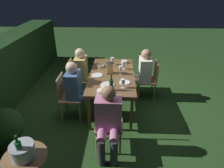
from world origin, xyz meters
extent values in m
plane|color=#26471E|center=(0.00, 0.00, 0.00)|extent=(16.00, 16.00, 0.00)
cube|color=brown|center=(0.00, 0.00, 0.73)|extent=(1.73, 0.88, 0.04)
cube|color=brown|center=(-0.79, -0.37, 0.35)|extent=(0.05, 0.05, 0.71)
cube|color=brown|center=(0.79, -0.37, 0.35)|extent=(0.05, 0.05, 0.71)
cube|color=brown|center=(-0.79, 0.37, 0.35)|extent=(0.05, 0.05, 0.71)
cube|color=brown|center=(0.79, 0.37, 0.35)|extent=(0.05, 0.05, 0.71)
cube|color=#9E7A51|center=(-0.39, 0.76, 0.43)|extent=(0.42, 0.40, 0.03)
cube|color=#9E7A51|center=(-0.39, 0.95, 0.66)|extent=(0.40, 0.03, 0.42)
cylinder|color=#9E7A51|center=(-0.21, 0.59, 0.21)|extent=(0.03, 0.03, 0.42)
cylinder|color=#9E7A51|center=(-0.57, 0.59, 0.21)|extent=(0.03, 0.03, 0.42)
cylinder|color=#9E7A51|center=(-0.21, 0.93, 0.21)|extent=(0.03, 0.03, 0.42)
cylinder|color=#9E7A51|center=(-0.57, 0.93, 0.21)|extent=(0.03, 0.03, 0.42)
cube|color=#426699|center=(-0.39, 0.70, 0.70)|extent=(0.38, 0.24, 0.50)
sphere|color=beige|center=(-0.39, 0.70, 1.04)|extent=(0.21, 0.21, 0.21)
cylinder|color=#426699|center=(-0.30, 0.56, 0.46)|extent=(0.13, 0.36, 0.13)
cylinder|color=#426699|center=(-0.48, 0.56, 0.46)|extent=(0.13, 0.36, 0.13)
cylinder|color=#333338|center=(-0.30, 0.40, 0.23)|extent=(0.11, 0.11, 0.45)
cylinder|color=#333338|center=(-0.48, 0.40, 0.23)|extent=(0.11, 0.11, 0.45)
cube|color=#9E7A51|center=(-1.18, 0.00, 0.43)|extent=(0.40, 0.42, 0.03)
cube|color=#9E7A51|center=(-1.00, 0.00, 0.66)|extent=(0.03, 0.40, 0.42)
cylinder|color=#9E7A51|center=(-1.35, -0.18, 0.21)|extent=(0.03, 0.03, 0.42)
cylinder|color=#9E7A51|center=(-1.35, 0.18, 0.21)|extent=(0.03, 0.03, 0.42)
cylinder|color=#9E7A51|center=(-1.01, -0.18, 0.21)|extent=(0.03, 0.03, 0.42)
cylinder|color=#9E7A51|center=(-1.01, 0.18, 0.21)|extent=(0.03, 0.03, 0.42)
cube|color=#C675A3|center=(-1.24, 0.00, 0.70)|extent=(0.24, 0.38, 0.50)
sphere|color=#997051|center=(-1.24, 0.00, 1.04)|extent=(0.21, 0.21, 0.21)
cylinder|color=#C675A3|center=(-1.38, -0.09, 0.46)|extent=(0.36, 0.13, 0.13)
cylinder|color=#C675A3|center=(-1.38, 0.09, 0.46)|extent=(0.36, 0.13, 0.13)
cylinder|color=#333338|center=(-1.54, -0.09, 0.23)|extent=(0.11, 0.11, 0.45)
cylinder|color=#333338|center=(-1.54, 0.09, 0.23)|extent=(0.11, 0.11, 0.45)
cube|color=#9E7A51|center=(0.39, -0.76, 0.43)|extent=(0.42, 0.40, 0.03)
cube|color=#9E7A51|center=(0.39, -0.95, 0.66)|extent=(0.40, 0.02, 0.42)
cylinder|color=#9E7A51|center=(0.21, -0.59, 0.21)|extent=(0.03, 0.03, 0.42)
cylinder|color=#9E7A51|center=(0.57, -0.59, 0.21)|extent=(0.03, 0.03, 0.42)
cylinder|color=#9E7A51|center=(0.21, -0.93, 0.21)|extent=(0.03, 0.03, 0.42)
cylinder|color=#9E7A51|center=(0.57, -0.93, 0.21)|extent=(0.03, 0.03, 0.42)
cube|color=white|center=(0.39, -0.70, 0.70)|extent=(0.38, 0.24, 0.50)
sphere|color=tan|center=(0.39, -0.70, 1.04)|extent=(0.21, 0.21, 0.21)
cylinder|color=white|center=(0.30, -0.56, 0.46)|extent=(0.13, 0.36, 0.13)
cylinder|color=white|center=(0.48, -0.56, 0.46)|extent=(0.13, 0.36, 0.13)
cylinder|color=#333338|center=(0.30, -0.40, 0.23)|extent=(0.11, 0.11, 0.45)
cylinder|color=#333338|center=(0.48, -0.40, 0.23)|extent=(0.11, 0.11, 0.45)
cube|color=#9E7A51|center=(0.39, 0.76, 0.43)|extent=(0.42, 0.40, 0.03)
cube|color=#9E7A51|center=(0.39, 0.95, 0.66)|extent=(0.40, 0.03, 0.42)
cylinder|color=#9E7A51|center=(0.57, 0.59, 0.21)|extent=(0.03, 0.03, 0.42)
cylinder|color=#9E7A51|center=(0.21, 0.59, 0.21)|extent=(0.03, 0.03, 0.42)
cylinder|color=#9E7A51|center=(0.57, 0.93, 0.21)|extent=(0.03, 0.03, 0.42)
cylinder|color=#9E7A51|center=(0.21, 0.93, 0.21)|extent=(0.03, 0.03, 0.42)
cube|color=tan|center=(0.39, 0.70, 0.70)|extent=(0.38, 0.24, 0.50)
sphere|color=beige|center=(0.39, 0.70, 1.04)|extent=(0.21, 0.21, 0.21)
cylinder|color=tan|center=(0.48, 0.56, 0.46)|extent=(0.13, 0.36, 0.13)
cylinder|color=tan|center=(0.30, 0.56, 0.46)|extent=(0.13, 0.36, 0.13)
cylinder|color=#333338|center=(0.48, 0.40, 0.23)|extent=(0.11, 0.11, 0.45)
cylinder|color=#333338|center=(0.30, 0.40, 0.23)|extent=(0.11, 0.11, 0.45)
cube|color=black|center=(0.04, 0.04, 0.76)|extent=(0.12, 0.12, 0.01)
cube|color=#F9D17A|center=(0.04, 0.04, 0.87)|extent=(0.11, 0.11, 0.20)
cone|color=black|center=(0.04, 0.04, 0.99)|extent=(0.15, 0.15, 0.05)
cylinder|color=#144723|center=(-0.65, -0.01, 0.85)|extent=(0.07, 0.07, 0.20)
cylinder|color=#144723|center=(-0.65, -0.01, 1.00)|extent=(0.03, 0.03, 0.09)
cylinder|color=silver|center=(0.26, -0.23, 0.75)|extent=(0.06, 0.06, 0.00)
cylinder|color=silver|center=(0.26, -0.23, 0.80)|extent=(0.01, 0.01, 0.08)
cylinder|color=silver|center=(0.26, -0.23, 0.88)|extent=(0.08, 0.08, 0.08)
cylinder|color=maroon|center=(0.26, -0.23, 0.86)|extent=(0.07, 0.07, 0.03)
cylinder|color=silver|center=(0.01, -0.17, 0.75)|extent=(0.06, 0.06, 0.00)
cylinder|color=silver|center=(0.01, -0.17, 0.80)|extent=(0.01, 0.01, 0.08)
cylinder|color=silver|center=(0.01, -0.17, 0.88)|extent=(0.08, 0.08, 0.08)
cylinder|color=maroon|center=(0.01, -0.17, 0.86)|extent=(0.07, 0.07, 0.03)
cylinder|color=silver|center=(0.49, 0.01, 0.75)|extent=(0.06, 0.06, 0.00)
cylinder|color=silver|center=(0.49, 0.01, 0.80)|extent=(0.01, 0.01, 0.08)
cylinder|color=silver|center=(0.49, 0.01, 0.88)|extent=(0.08, 0.08, 0.08)
cylinder|color=maroon|center=(0.49, 0.01, 0.86)|extent=(0.07, 0.07, 0.03)
cylinder|color=silver|center=(-0.56, -0.21, 0.75)|extent=(0.06, 0.06, 0.00)
cylinder|color=silver|center=(-0.56, -0.21, 0.80)|extent=(0.01, 0.01, 0.08)
cylinder|color=silver|center=(-0.56, -0.21, 0.88)|extent=(0.08, 0.08, 0.08)
cylinder|color=maroon|center=(-0.56, -0.21, 0.86)|extent=(0.07, 0.07, 0.03)
cylinder|color=white|center=(-0.37, -0.25, 0.76)|extent=(0.20, 0.20, 0.01)
cylinder|color=silver|center=(-0.08, 0.29, 0.76)|extent=(0.22, 0.22, 0.01)
cylinder|color=silver|center=(-0.48, 0.07, 0.76)|extent=(0.25, 0.25, 0.01)
cylinder|color=silver|center=(0.61, -0.25, 0.78)|extent=(0.14, 0.14, 0.06)
cylinder|color=#424C1E|center=(0.61, -0.25, 0.79)|extent=(0.12, 0.12, 0.02)
cylinder|color=silver|center=(-0.73, 0.14, 0.78)|extent=(0.16, 0.16, 0.05)
cylinder|color=tan|center=(-0.73, 0.14, 0.78)|extent=(0.14, 0.14, 0.01)
cylinder|color=#BCAD8E|center=(0.35, 0.27, 0.78)|extent=(0.16, 0.16, 0.05)
cylinder|color=#477533|center=(0.35, 0.27, 0.79)|extent=(0.14, 0.14, 0.01)
cylinder|color=brown|center=(-2.06, 0.88, 0.67)|extent=(0.49, 0.49, 0.03)
cylinder|color=#B2B7BF|center=(-2.06, 0.88, 0.78)|extent=(0.26, 0.26, 0.17)
cylinder|color=white|center=(-2.06, 0.88, 0.82)|extent=(0.23, 0.23, 0.04)
cylinder|color=#195128|center=(-2.10, 0.88, 0.87)|extent=(0.07, 0.07, 0.16)
cylinder|color=#195128|center=(-2.10, 0.88, 0.99)|extent=(0.03, 0.03, 0.09)
cylinder|color=#9E5133|center=(-1.31, 1.57, 0.11)|extent=(0.27, 0.27, 0.22)
sphere|color=#1E4219|center=(-1.31, 1.57, 0.46)|extent=(0.57, 0.57, 0.57)
camera|label=1|loc=(-3.53, -0.14, 2.40)|focal=31.22mm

